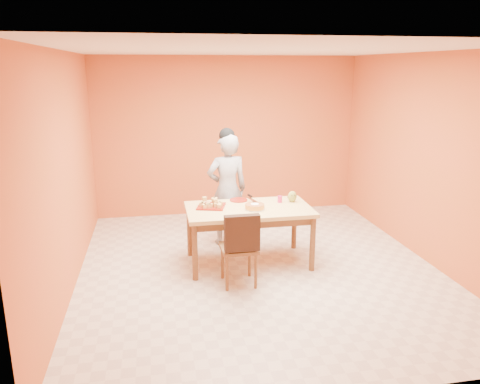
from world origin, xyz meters
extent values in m
plane|color=beige|center=(0.00, 0.00, 0.00)|extent=(5.00, 5.00, 0.00)
plane|color=white|center=(0.00, 0.00, 2.70)|extent=(5.00, 5.00, 0.00)
plane|color=#CB562F|center=(0.00, 2.50, 1.35)|extent=(4.50, 0.00, 4.50)
plane|color=#CB562F|center=(-2.25, 0.00, 1.35)|extent=(0.00, 5.00, 5.00)
plane|color=#CB562F|center=(2.25, 0.00, 1.35)|extent=(0.00, 5.00, 5.00)
cube|color=#DCB373|center=(-0.09, 0.21, 0.73)|extent=(1.60, 0.90, 0.05)
cube|color=brown|center=(-0.09, 0.21, 0.66)|extent=(1.48, 0.78, 0.10)
cylinder|color=brown|center=(-0.83, -0.18, 0.35)|extent=(0.07, 0.07, 0.71)
cylinder|color=brown|center=(-0.83, 0.60, 0.35)|extent=(0.07, 0.07, 0.71)
cylinder|color=brown|center=(0.65, -0.18, 0.35)|extent=(0.07, 0.07, 0.71)
cylinder|color=brown|center=(0.65, 0.60, 0.35)|extent=(0.07, 0.07, 0.71)
imported|color=#9C9C9F|center=(-0.25, 0.98, 0.81)|extent=(0.63, 0.45, 1.61)
cube|color=maroon|center=(-0.56, 0.32, 0.77)|extent=(0.42, 0.42, 0.02)
cylinder|color=maroon|center=(-0.16, 0.56, 0.77)|extent=(0.28, 0.28, 0.01)
cylinder|color=silver|center=(-0.03, 0.12, 0.77)|extent=(0.33, 0.33, 0.01)
cylinder|color=#E9943C|center=(-0.03, 0.12, 0.80)|extent=(0.33, 0.33, 0.06)
cube|color=silver|center=(-0.02, 0.30, 0.83)|extent=(0.10, 0.24, 0.01)
ellipsoid|color=olive|center=(0.53, 0.36, 0.83)|extent=(0.14, 0.12, 0.15)
cylinder|color=#C21D57|center=(0.36, 0.37, 0.80)|extent=(0.08, 0.08, 0.09)
cylinder|color=#3C1A10|center=(0.58, 0.56, 0.78)|extent=(0.14, 0.14, 0.03)
camera|label=1|loc=(-1.26, -5.42, 2.51)|focal=35.00mm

